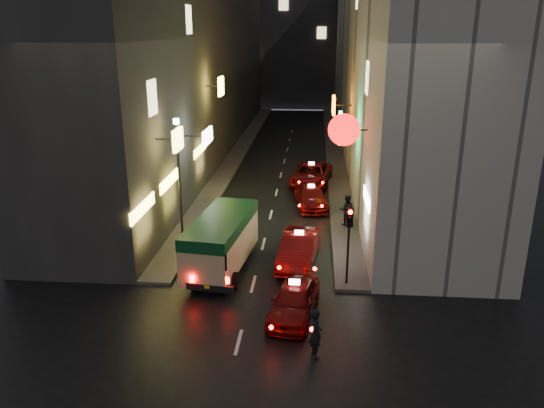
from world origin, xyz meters
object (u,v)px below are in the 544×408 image
(traffic_light, at_px, (349,229))
(minibus, at_px, (221,237))
(lamp_post, at_px, (179,172))
(pedestrian_crossing, at_px, (316,330))
(taxi_near, at_px, (294,297))

(traffic_light, bearing_deg, minibus, 165.80)
(lamp_post, bearing_deg, pedestrian_crossing, -54.35)
(minibus, bearing_deg, taxi_near, -48.48)
(minibus, relative_size, traffic_light, 1.73)
(minibus, relative_size, lamp_post, 0.97)
(minibus, xyz_separation_m, traffic_light, (5.59, -1.41, 1.10))
(taxi_near, height_order, pedestrian_crossing, pedestrian_crossing)
(pedestrian_crossing, bearing_deg, minibus, 14.70)
(minibus, bearing_deg, pedestrian_crossing, -56.62)
(taxi_near, xyz_separation_m, pedestrian_crossing, (0.82, -2.59, 0.21))
(taxi_near, distance_m, traffic_light, 3.79)
(lamp_post, bearing_deg, minibus, -50.00)
(minibus, distance_m, lamp_post, 4.59)
(taxi_near, height_order, lamp_post, lamp_post)
(taxi_near, bearing_deg, traffic_light, 49.49)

